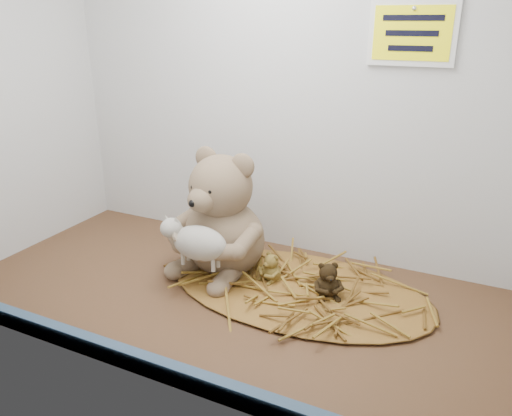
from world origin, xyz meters
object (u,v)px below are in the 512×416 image
at_px(toy_lamb, 200,243).
at_px(mini_teddy_brown, 328,279).
at_px(mini_teddy_tan, 272,266).
at_px(main_teddy, 223,213).

distance_m(toy_lamb, mini_teddy_brown, 0.29).
height_order(toy_lamb, mini_teddy_tan, toy_lamb).
height_order(main_teddy, toy_lamb, main_teddy).
height_order(main_teddy, mini_teddy_brown, main_teddy).
height_order(mini_teddy_tan, mini_teddy_brown, mini_teddy_brown).
relative_size(main_teddy, toy_lamb, 1.79).
bearing_deg(mini_teddy_brown, toy_lamb, 165.55).
xyz_separation_m(toy_lamb, mini_teddy_tan, (0.13, 0.10, -0.07)).
relative_size(toy_lamb, mini_teddy_brown, 2.10).
bearing_deg(toy_lamb, mini_teddy_brown, 17.16).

